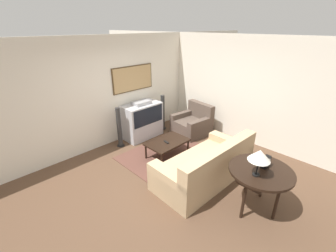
{
  "coord_description": "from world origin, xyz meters",
  "views": [
    {
      "loc": [
        -2.72,
        -2.76,
        2.89
      ],
      "look_at": [
        0.62,
        0.6,
        0.75
      ],
      "focal_mm": 24.0,
      "sensor_mm": 36.0,
      "label": 1
    }
  ],
  "objects_px": {
    "coffee_table": "(167,143)",
    "table_lamp": "(260,156)",
    "armchair": "(193,124)",
    "speaker_tower_left": "(119,128)",
    "tv": "(142,120)",
    "console_table": "(261,174)",
    "speaker_tower_right": "(163,113)",
    "couch": "(206,167)",
    "mantel_clock": "(266,162)"
  },
  "relations": [
    {
      "from": "couch",
      "to": "speaker_tower_right",
      "type": "height_order",
      "value": "speaker_tower_right"
    },
    {
      "from": "armchair",
      "to": "mantel_clock",
      "type": "distance_m",
      "value": 3.05
    },
    {
      "from": "console_table",
      "to": "speaker_tower_left",
      "type": "relative_size",
      "value": 0.96
    },
    {
      "from": "coffee_table",
      "to": "table_lamp",
      "type": "xyz_separation_m",
      "value": [
        -0.31,
        -2.25,
        0.77
      ]
    },
    {
      "from": "speaker_tower_right",
      "to": "couch",
      "type": "bearing_deg",
      "value": -114.77
    },
    {
      "from": "tv",
      "to": "speaker_tower_left",
      "type": "distance_m",
      "value": 0.76
    },
    {
      "from": "armchair",
      "to": "speaker_tower_left",
      "type": "bearing_deg",
      "value": -106.14
    },
    {
      "from": "speaker_tower_right",
      "to": "speaker_tower_left",
      "type": "bearing_deg",
      "value": 180.0
    },
    {
      "from": "table_lamp",
      "to": "speaker_tower_right",
      "type": "height_order",
      "value": "table_lamp"
    },
    {
      "from": "couch",
      "to": "speaker_tower_right",
      "type": "bearing_deg",
      "value": -112.93
    },
    {
      "from": "mantel_clock",
      "to": "couch",
      "type": "bearing_deg",
      "value": 95.44
    },
    {
      "from": "console_table",
      "to": "speaker_tower_left",
      "type": "bearing_deg",
      "value": 96.33
    },
    {
      "from": "tv",
      "to": "speaker_tower_right",
      "type": "xyz_separation_m",
      "value": [
        0.76,
        -0.02,
        0.01
      ]
    },
    {
      "from": "console_table",
      "to": "couch",
      "type": "bearing_deg",
      "value": 88.56
    },
    {
      "from": "table_lamp",
      "to": "speaker_tower_right",
      "type": "xyz_separation_m",
      "value": [
        1.33,
        3.47,
        -0.64
      ]
    },
    {
      "from": "console_table",
      "to": "armchair",
      "type": "bearing_deg",
      "value": 59.87
    },
    {
      "from": "tv",
      "to": "armchair",
      "type": "bearing_deg",
      "value": -35.98
    },
    {
      "from": "console_table",
      "to": "table_lamp",
      "type": "xyz_separation_m",
      "value": [
        -0.19,
        0.0,
        0.42
      ]
    },
    {
      "from": "coffee_table",
      "to": "table_lamp",
      "type": "height_order",
      "value": "table_lamp"
    },
    {
      "from": "couch",
      "to": "table_lamp",
      "type": "bearing_deg",
      "value": 80.16
    },
    {
      "from": "tv",
      "to": "speaker_tower_left",
      "type": "relative_size",
      "value": 1.01
    },
    {
      "from": "armchair",
      "to": "speaker_tower_right",
      "type": "height_order",
      "value": "speaker_tower_right"
    },
    {
      "from": "armchair",
      "to": "table_lamp",
      "type": "xyz_separation_m",
      "value": [
        -1.73,
        -2.64,
        0.86
      ]
    },
    {
      "from": "armchair",
      "to": "console_table",
      "type": "xyz_separation_m",
      "value": [
        -1.54,
        -2.65,
        0.43
      ]
    },
    {
      "from": "tv",
      "to": "coffee_table",
      "type": "distance_m",
      "value": 1.27
    },
    {
      "from": "tv",
      "to": "table_lamp",
      "type": "xyz_separation_m",
      "value": [
        -0.57,
        -3.49,
        0.64
      ]
    },
    {
      "from": "table_lamp",
      "to": "mantel_clock",
      "type": "xyz_separation_m",
      "value": [
        0.32,
        -0.0,
        -0.26
      ]
    },
    {
      "from": "coffee_table",
      "to": "console_table",
      "type": "xyz_separation_m",
      "value": [
        -0.12,
        -2.25,
        0.35
      ]
    },
    {
      "from": "tv",
      "to": "table_lamp",
      "type": "distance_m",
      "value": 3.59
    },
    {
      "from": "couch",
      "to": "speaker_tower_right",
      "type": "relative_size",
      "value": 2.01
    },
    {
      "from": "coffee_table",
      "to": "mantel_clock",
      "type": "relative_size",
      "value": 5.34
    },
    {
      "from": "coffee_table",
      "to": "speaker_tower_left",
      "type": "height_order",
      "value": "speaker_tower_left"
    },
    {
      "from": "tv",
      "to": "coffee_table",
      "type": "height_order",
      "value": "tv"
    },
    {
      "from": "couch",
      "to": "console_table",
      "type": "bearing_deg",
      "value": 90.4
    },
    {
      "from": "speaker_tower_right",
      "to": "armchair",
      "type": "bearing_deg",
      "value": -64.19
    },
    {
      "from": "coffee_table",
      "to": "table_lamp",
      "type": "bearing_deg",
      "value": -97.97
    },
    {
      "from": "couch",
      "to": "speaker_tower_left",
      "type": "height_order",
      "value": "speaker_tower_left"
    },
    {
      "from": "tv",
      "to": "couch",
      "type": "xyz_separation_m",
      "value": [
        -0.35,
        -2.42,
        -0.18
      ]
    },
    {
      "from": "couch",
      "to": "mantel_clock",
      "type": "xyz_separation_m",
      "value": [
        0.1,
        -1.07,
        0.57
      ]
    },
    {
      "from": "couch",
      "to": "console_table",
      "type": "distance_m",
      "value": 1.15
    },
    {
      "from": "couch",
      "to": "table_lamp",
      "type": "relative_size",
      "value": 4.77
    },
    {
      "from": "tv",
      "to": "mantel_clock",
      "type": "height_order",
      "value": "tv"
    },
    {
      "from": "console_table",
      "to": "speaker_tower_right",
      "type": "height_order",
      "value": "speaker_tower_right"
    },
    {
      "from": "tv",
      "to": "couch",
      "type": "relative_size",
      "value": 0.5
    },
    {
      "from": "armchair",
      "to": "mantel_clock",
      "type": "relative_size",
      "value": 5.49
    },
    {
      "from": "couch",
      "to": "coffee_table",
      "type": "xyz_separation_m",
      "value": [
        0.09,
        1.18,
        0.05
      ]
    },
    {
      "from": "tv",
      "to": "console_table",
      "type": "relative_size",
      "value": 1.05
    },
    {
      "from": "console_table",
      "to": "coffee_table",
      "type": "bearing_deg",
      "value": 86.91
    },
    {
      "from": "armchair",
      "to": "console_table",
      "type": "distance_m",
      "value": 3.09
    },
    {
      "from": "tv",
      "to": "coffee_table",
      "type": "bearing_deg",
      "value": -101.61
    }
  ]
}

